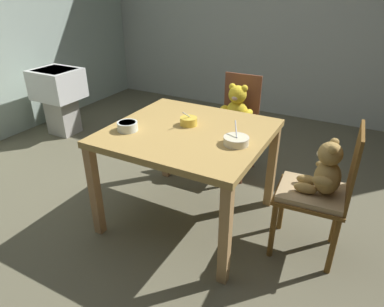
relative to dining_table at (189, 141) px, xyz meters
name	(u,v)px	position (x,y,z in m)	size (l,w,h in m)	color
ground_plane	(189,218)	(0.00, 0.00, -0.65)	(5.20, 5.20, 0.04)	#605B46
wall_rear	(293,4)	(0.00, 2.56, 0.72)	(5.20, 0.08, 2.70)	#A9AFA6
dining_table	(189,141)	(0.00, 0.00, 0.00)	(1.04, 0.98, 0.72)	#AE8947
teddy_chair_far_center	(236,115)	(0.01, 0.86, -0.09)	(0.37, 0.40, 0.88)	brown
teddy_chair_near_right	(322,183)	(0.88, 0.06, -0.11)	(0.44, 0.39, 0.90)	brown
porridge_bowl_cream_near_right	(236,140)	(0.36, -0.06, 0.11)	(0.16, 0.16, 0.13)	beige
porridge_bowl_yellow_center	(189,121)	(-0.04, 0.07, 0.11)	(0.12, 0.13, 0.11)	yellow
porridge_bowl_white_near_left	(128,126)	(-0.35, -0.20, 0.12)	(0.14, 0.14, 0.06)	silver
sink_basin	(59,92)	(-2.05, 0.72, -0.15)	(0.48, 0.43, 0.74)	#B7B2A8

